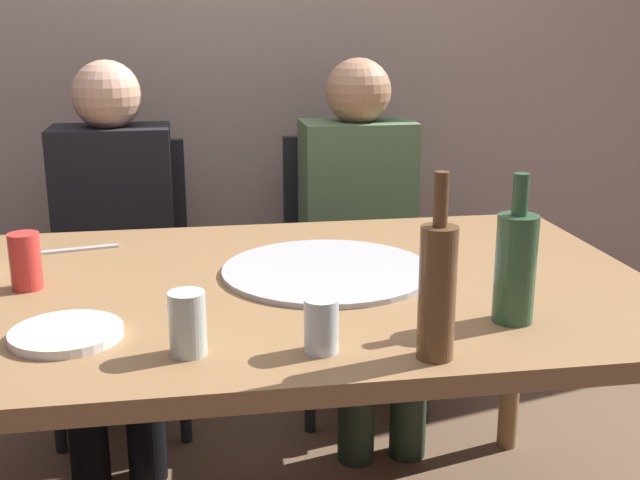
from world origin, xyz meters
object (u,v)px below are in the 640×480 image
Objects in this scene: beer_bottle at (437,289)px; plate_stack at (66,334)px; wine_glass at (188,323)px; chair_right at (352,253)px; dining_table at (267,311)px; guest_in_beanie at (362,228)px; tumbler_near at (321,325)px; soda_can at (26,261)px; pizza_tray at (327,270)px; chair_left at (121,264)px; guest_in_sweater at (114,238)px; wine_bottle at (516,265)px; table_knife at (73,250)px.

plate_stack is (-0.63, 0.19, -0.12)m from beer_bottle.
chair_right is (0.55, 1.27, -0.27)m from wine_glass.
wine_glass is (-0.41, 0.08, -0.07)m from beer_bottle.
wine_glass is 0.56× the size of plate_stack.
dining_table is 1.88× the size of chair_right.
dining_table is at bearing 63.27° from guest_in_beanie.
chair_right reaches higher than tumbler_near.
dining_table is 13.86× the size of soda_can.
chair_right reaches higher than soda_can.
soda_can is at bearing 179.98° from pizza_tray.
beer_bottle reaches higher than chair_right.
dining_table is 1.88× the size of chair_left.
guest_in_beanie is (0.77, -0.15, 0.13)m from chair_left.
guest_in_sweater is at bearing 126.85° from pizza_tray.
wine_bottle is at bearing 12.17° from tumbler_near.
dining_table is at bearing 98.54° from tumbler_near.
chair_left is 0.80m from guest_in_beanie.
plate_stack is 0.17× the size of guest_in_sweater.
guest_in_beanie is (0.55, 1.12, -0.15)m from wine_glass.
dining_table is 1.00m from chair_right.
beer_bottle reaches higher than plate_stack.
wine_bottle reaches higher than table_knife.
tumbler_near reaches higher than table_knife.
plate_stack is 1.41m from chair_right.
soda_can is 0.29m from table_knife.
tumbler_near is 0.44× the size of table_knife.
plate_stack is 1.18m from chair_left.
wine_glass is at bearing -174.80° from wine_bottle.
plate_stack is (0.12, -0.30, -0.05)m from soda_can.
soda_can is (-0.51, 0.05, 0.13)m from dining_table.
beer_bottle reaches higher than chair_left.
table_knife is at bearing 96.18° from plate_stack.
guest_in_sweater reaches higher than pizza_tray.
beer_bottle is 2.86× the size of wine_glass.
guest_in_sweater is at bearing -109.52° from table_knife.
beer_bottle reaches higher than table_knife.
plate_stack is (-0.39, -0.25, 0.07)m from dining_table.
wine_bottle reaches higher than plate_stack.
wine_glass is at bearing 100.39° from table_knife.
soda_can is at bearing 82.40° from chair_left.
beer_bottle is 1.04m from table_knife.
pizza_tray is 0.51m from beer_bottle.
chair_right is at bearing 84.08° from beer_bottle.
beer_bottle reaches higher than dining_table.
dining_table is 8.38× the size of plate_stack.
wine_bottle reaches higher than dining_table.
dining_table is at bearing 117.14° from guest_in_sweater.
plate_stack reaches higher than table_knife.
pizza_tray is (0.14, 0.05, 0.07)m from dining_table.
guest_in_beanie reaches higher than table_knife.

